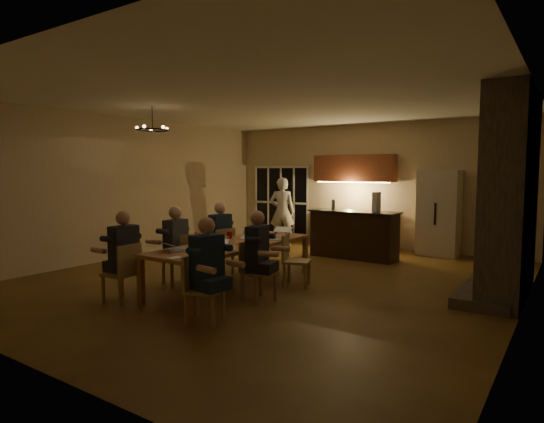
% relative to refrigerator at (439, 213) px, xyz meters
% --- Properties ---
extents(floor, '(9.00, 9.00, 0.00)m').
position_rel_refrigerator_xyz_m(floor, '(-1.90, -4.15, -1.00)').
color(floor, brown).
rests_on(floor, ground).
extents(back_wall, '(8.00, 0.04, 3.20)m').
position_rel_refrigerator_xyz_m(back_wall, '(-1.90, 0.37, 0.60)').
color(back_wall, '#CDB691').
rests_on(back_wall, ground).
extents(left_wall, '(0.04, 9.00, 3.20)m').
position_rel_refrigerator_xyz_m(left_wall, '(-5.92, -4.15, 0.60)').
color(left_wall, '#CDB691').
rests_on(left_wall, ground).
extents(right_wall, '(0.04, 9.00, 3.20)m').
position_rel_refrigerator_xyz_m(right_wall, '(2.12, -4.15, 0.60)').
color(right_wall, '#CDB691').
rests_on(right_wall, ground).
extents(ceiling, '(8.00, 9.00, 0.04)m').
position_rel_refrigerator_xyz_m(ceiling, '(-1.90, -4.15, 2.22)').
color(ceiling, white).
rests_on(ceiling, back_wall).
extents(french_doors, '(1.86, 0.08, 2.10)m').
position_rel_refrigerator_xyz_m(french_doors, '(-4.60, 0.32, 0.05)').
color(french_doors, black).
rests_on(french_doors, ground).
extents(fireplace, '(0.58, 2.50, 3.20)m').
position_rel_refrigerator_xyz_m(fireplace, '(1.80, -2.95, 0.60)').
color(fireplace, '#60544B').
rests_on(fireplace, ground).
extents(kitchenette, '(2.24, 0.68, 2.40)m').
position_rel_refrigerator_xyz_m(kitchenette, '(-2.20, 0.05, 0.20)').
color(kitchenette, brown).
rests_on(kitchenette, ground).
extents(refrigerator, '(0.90, 0.68, 2.00)m').
position_rel_refrigerator_xyz_m(refrigerator, '(0.00, 0.00, 0.00)').
color(refrigerator, beige).
rests_on(refrigerator, ground).
extents(dining_table, '(1.10, 3.28, 0.75)m').
position_rel_refrigerator_xyz_m(dining_table, '(-2.14, -4.98, -0.62)').
color(dining_table, '#A97443').
rests_on(dining_table, ground).
extents(bar_island, '(2.05, 0.72, 1.08)m').
position_rel_refrigerator_xyz_m(bar_island, '(-1.51, -1.44, -0.46)').
color(bar_island, black).
rests_on(bar_island, ground).
extents(chair_left_near, '(0.47, 0.47, 0.89)m').
position_rel_refrigerator_xyz_m(chair_left_near, '(-2.98, -6.66, -0.55)').
color(chair_left_near, '#A48C52').
rests_on(chair_left_near, ground).
extents(chair_left_mid, '(0.56, 0.56, 0.89)m').
position_rel_refrigerator_xyz_m(chair_left_mid, '(-3.06, -5.41, -0.55)').
color(chair_left_mid, '#A48C52').
rests_on(chair_left_mid, ground).
extents(chair_left_far, '(0.53, 0.53, 0.89)m').
position_rel_refrigerator_xyz_m(chair_left_far, '(-2.97, -4.39, -0.55)').
color(chair_left_far, '#A48C52').
rests_on(chair_left_far, ground).
extents(chair_right_near, '(0.56, 0.56, 0.89)m').
position_rel_refrigerator_xyz_m(chair_right_near, '(-1.28, -6.65, -0.55)').
color(chair_right_near, '#A48C52').
rests_on(chair_right_near, ground).
extents(chair_right_mid, '(0.55, 0.55, 0.89)m').
position_rel_refrigerator_xyz_m(chair_right_mid, '(-1.31, -5.42, -0.55)').
color(chair_right_mid, '#A48C52').
rests_on(chair_right_mid, ground).
extents(chair_right_far, '(0.56, 0.56, 0.89)m').
position_rel_refrigerator_xyz_m(chair_right_far, '(-1.27, -4.35, -0.55)').
color(chair_right_far, '#A48C52').
rests_on(chair_right_far, ground).
extents(person_left_near, '(0.60, 0.60, 1.38)m').
position_rel_refrigerator_xyz_m(person_left_near, '(-2.98, -6.58, -0.31)').
color(person_left_near, '#252730').
rests_on(person_left_near, ground).
extents(person_right_near, '(0.69, 0.69, 1.38)m').
position_rel_refrigerator_xyz_m(person_right_near, '(-1.26, -6.62, -0.31)').
color(person_right_near, '#1C2C47').
rests_on(person_right_near, ground).
extents(person_left_mid, '(0.66, 0.66, 1.38)m').
position_rel_refrigerator_xyz_m(person_left_mid, '(-2.98, -5.51, -0.31)').
color(person_left_mid, '#363C40').
rests_on(person_left_mid, ground).
extents(person_right_mid, '(0.71, 0.71, 1.38)m').
position_rel_refrigerator_xyz_m(person_right_mid, '(-1.31, -5.45, -0.31)').
color(person_right_mid, '#252730').
rests_on(person_right_mid, ground).
extents(person_left_far, '(0.66, 0.66, 1.38)m').
position_rel_refrigerator_xyz_m(person_left_far, '(-2.99, -4.34, -0.31)').
color(person_left_far, '#1C2C47').
rests_on(person_left_far, ground).
extents(standing_person, '(0.78, 0.66, 1.81)m').
position_rel_refrigerator_xyz_m(standing_person, '(-3.81, -0.86, -0.09)').
color(standing_person, silver).
rests_on(standing_person, ground).
extents(chandelier, '(0.61, 0.61, 0.03)m').
position_rel_refrigerator_xyz_m(chandelier, '(-4.08, -5.00, 1.75)').
color(chandelier, black).
rests_on(chandelier, ceiling).
extents(laptop_a, '(0.39, 0.37, 0.23)m').
position_rel_refrigerator_xyz_m(laptop_a, '(-2.42, -6.10, -0.14)').
color(laptop_a, silver).
rests_on(laptop_a, dining_table).
extents(laptop_b, '(0.42, 0.40, 0.23)m').
position_rel_refrigerator_xyz_m(laptop_b, '(-1.84, -5.78, -0.14)').
color(laptop_b, silver).
rests_on(laptop_b, dining_table).
extents(laptop_c, '(0.32, 0.28, 0.23)m').
position_rel_refrigerator_xyz_m(laptop_c, '(-2.44, -4.92, -0.14)').
color(laptop_c, silver).
rests_on(laptop_c, dining_table).
extents(laptop_d, '(0.35, 0.31, 0.23)m').
position_rel_refrigerator_xyz_m(laptop_d, '(-1.84, -4.99, -0.14)').
color(laptop_d, silver).
rests_on(laptop_d, dining_table).
extents(laptop_e, '(0.37, 0.34, 0.23)m').
position_rel_refrigerator_xyz_m(laptop_e, '(-2.32, -3.90, -0.14)').
color(laptop_e, silver).
rests_on(laptop_e, dining_table).
extents(laptop_f, '(0.39, 0.37, 0.23)m').
position_rel_refrigerator_xyz_m(laptop_f, '(-1.88, -3.88, -0.14)').
color(laptop_f, silver).
rests_on(laptop_f, dining_table).
extents(mug_front, '(0.07, 0.07, 0.10)m').
position_rel_refrigerator_xyz_m(mug_front, '(-2.22, -5.36, -0.20)').
color(mug_front, silver).
rests_on(mug_front, dining_table).
extents(mug_mid, '(0.08, 0.08, 0.10)m').
position_rel_refrigerator_xyz_m(mug_mid, '(-2.08, -4.41, -0.20)').
color(mug_mid, silver).
rests_on(mug_mid, dining_table).
extents(mug_back, '(0.07, 0.07, 0.10)m').
position_rel_refrigerator_xyz_m(mug_back, '(-2.52, -4.17, -0.20)').
color(mug_back, silver).
rests_on(mug_back, dining_table).
extents(redcup_near, '(0.09, 0.09, 0.12)m').
position_rel_refrigerator_xyz_m(redcup_near, '(-1.82, -6.29, -0.19)').
color(redcup_near, '#AD0B0C').
rests_on(redcup_near, dining_table).
extents(redcup_mid, '(0.10, 0.10, 0.12)m').
position_rel_refrigerator_xyz_m(redcup_mid, '(-2.55, -4.59, -0.19)').
color(redcup_mid, '#AD0B0C').
rests_on(redcup_mid, dining_table).
extents(redcup_far, '(0.09, 0.09, 0.12)m').
position_rel_refrigerator_xyz_m(redcup_far, '(-1.95, -3.57, -0.19)').
color(redcup_far, '#AD0B0C').
rests_on(redcup_far, dining_table).
extents(can_silver, '(0.06, 0.06, 0.12)m').
position_rel_refrigerator_xyz_m(can_silver, '(-2.11, -5.71, -0.19)').
color(can_silver, '#B2B2B7').
rests_on(can_silver, dining_table).
extents(can_cola, '(0.06, 0.06, 0.12)m').
position_rel_refrigerator_xyz_m(can_cola, '(-2.24, -3.54, -0.19)').
color(can_cola, '#3F0F0C').
rests_on(can_cola, dining_table).
extents(plate_near, '(0.27, 0.27, 0.02)m').
position_rel_refrigerator_xyz_m(plate_near, '(-1.78, -5.58, -0.24)').
color(plate_near, silver).
rests_on(plate_near, dining_table).
extents(plate_left, '(0.26, 0.26, 0.02)m').
position_rel_refrigerator_xyz_m(plate_left, '(-2.43, -5.87, -0.24)').
color(plate_left, silver).
rests_on(plate_left, dining_table).
extents(plate_far, '(0.25, 0.25, 0.02)m').
position_rel_refrigerator_xyz_m(plate_far, '(-1.76, -4.28, -0.24)').
color(plate_far, silver).
rests_on(plate_far, dining_table).
extents(notepad, '(0.15, 0.20, 0.01)m').
position_rel_refrigerator_xyz_m(notepad, '(-1.98, -6.50, -0.24)').
color(notepad, white).
rests_on(notepad, dining_table).
extents(bar_bottle, '(0.08, 0.08, 0.24)m').
position_rel_refrigerator_xyz_m(bar_bottle, '(-2.01, -1.48, 0.20)').
color(bar_bottle, '#99999E').
rests_on(bar_bottle, bar_island).
extents(bar_blender, '(0.18, 0.18, 0.44)m').
position_rel_refrigerator_xyz_m(bar_blender, '(-0.99, -1.42, 0.30)').
color(bar_blender, silver).
rests_on(bar_blender, bar_island).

